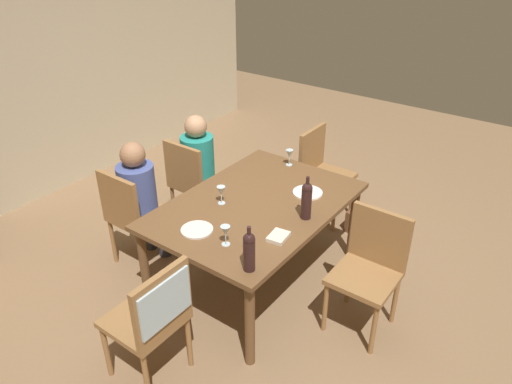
{
  "coord_description": "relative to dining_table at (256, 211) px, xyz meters",
  "views": [
    {
      "loc": [
        -2.63,
        -1.92,
        2.69
      ],
      "look_at": [
        0.0,
        0.0,
        0.84
      ],
      "focal_mm": 33.95,
      "sensor_mm": 36.0,
      "label": 1
    }
  ],
  "objects": [
    {
      "name": "ground_plane",
      "position": [
        0.0,
        0.0,
        -0.67
      ],
      "size": [
        10.0,
        10.0,
        0.0
      ],
      "primitive_type": "plane",
      "color": "#846647"
    },
    {
      "name": "chair_far_left",
      "position": [
        -0.46,
        0.96,
        -0.13
      ],
      "size": [
        0.44,
        0.44,
        0.92
      ],
      "rotation": [
        0.0,
        0.0,
        -1.57
      ],
      "color": "olive",
      "rests_on": "ground_plane"
    },
    {
      "name": "dining_table",
      "position": [
        0.0,
        0.0,
        0.0
      ],
      "size": [
        1.66,
        1.15,
        0.74
      ],
      "color": "brown",
      "rests_on": "ground_plane"
    },
    {
      "name": "chair_far_right",
      "position": [
        0.29,
        0.96,
        -0.13
      ],
      "size": [
        0.44,
        0.44,
        0.92
      ],
      "rotation": [
        0.0,
        0.0,
        -1.57
      ],
      "color": "olive",
      "rests_on": "ground_plane"
    },
    {
      "name": "wine_glass_near_left",
      "position": [
        0.72,
        0.16,
        0.18
      ],
      "size": [
        0.07,
        0.07,
        0.15
      ],
      "color": "silver",
      "rests_on": "dining_table"
    },
    {
      "name": "wine_bottle_dark_red",
      "position": [
        -0.69,
        -0.45,
        0.22
      ],
      "size": [
        0.08,
        0.08,
        0.32
      ],
      "color": "black",
      "rests_on": "dining_table"
    },
    {
      "name": "wine_glass_near_right",
      "position": [
        -0.16,
        0.22,
        0.18
      ],
      "size": [
        0.07,
        0.07,
        0.15
      ],
      "color": "silver",
      "rests_on": "dining_table"
    },
    {
      "name": "dinner_plate_host",
      "position": [
        0.37,
        -0.25,
        0.08
      ],
      "size": [
        0.24,
        0.24,
        0.01
      ],
      "primitive_type": "cylinder",
      "color": "white",
      "rests_on": "dining_table"
    },
    {
      "name": "wine_bottle_tall_green",
      "position": [
        0.05,
        -0.42,
        0.23
      ],
      "size": [
        0.08,
        0.08,
        0.34
      ],
      "color": "black",
      "rests_on": "dining_table"
    },
    {
      "name": "chair_right_end",
      "position": [
        1.21,
        0.09,
        -0.13
      ],
      "size": [
        0.44,
        0.44,
        0.92
      ],
      "rotation": [
        0.0,
        0.0,
        3.14
      ],
      "color": "olive",
      "rests_on": "ground_plane"
    },
    {
      "name": "chair_left_end",
      "position": [
        -1.21,
        -0.12,
        -0.07
      ],
      "size": [
        0.44,
        0.46,
        0.92
      ],
      "color": "olive",
      "rests_on": "ground_plane"
    },
    {
      "name": "chair_near",
      "position": [
        0.09,
        -0.96,
        -0.13
      ],
      "size": [
        0.44,
        0.44,
        0.92
      ],
      "rotation": [
        0.0,
        0.0,
        1.57
      ],
      "color": "olive",
      "rests_on": "ground_plane"
    },
    {
      "name": "wine_glass_centre",
      "position": [
        -0.57,
        -0.16,
        0.18
      ],
      "size": [
        0.07,
        0.07,
        0.15
      ],
      "color": "silver",
      "rests_on": "dining_table"
    },
    {
      "name": "rear_room_partition",
      "position": [
        0.0,
        2.78,
        0.68
      ],
      "size": [
        6.4,
        0.12,
        2.7
      ],
      "primitive_type": "cube",
      "color": "beige",
      "rests_on": "ground_plane"
    },
    {
      "name": "handbag",
      "position": [
        1.21,
        -0.35,
        -0.56
      ],
      "size": [
        0.28,
        0.13,
        0.22
      ],
      "primitive_type": "cube",
      "rotation": [
        0.0,
        0.0,
        3.12
      ],
      "color": "brown",
      "rests_on": "ground_plane"
    },
    {
      "name": "folded_napkin",
      "position": [
        -0.3,
        -0.41,
        0.09
      ],
      "size": [
        0.17,
        0.14,
        0.03
      ],
      "primitive_type": "cube",
      "rotation": [
        0.0,
        0.0,
        0.13
      ],
      "color": "beige",
      "rests_on": "dining_table"
    },
    {
      "name": "person_man_bearded",
      "position": [
        0.4,
        0.96,
        -0.01
      ],
      "size": [
        0.36,
        0.31,
        1.14
      ],
      "rotation": [
        0.0,
        0.0,
        -1.57
      ],
      "color": "#33333D",
      "rests_on": "ground_plane"
    },
    {
      "name": "person_woman_host",
      "position": [
        -0.35,
        0.96,
        -0.01
      ],
      "size": [
        0.36,
        0.31,
        1.14
      ],
      "rotation": [
        0.0,
        0.0,
        -1.57
      ],
      "color": "#33333D",
      "rests_on": "ground_plane"
    },
    {
      "name": "dinner_plate_guest_left",
      "position": [
        -0.56,
        0.11,
        0.08
      ],
      "size": [
        0.23,
        0.23,
        0.01
      ],
      "primitive_type": "cylinder",
      "color": "silver",
      "rests_on": "dining_table"
    }
  ]
}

